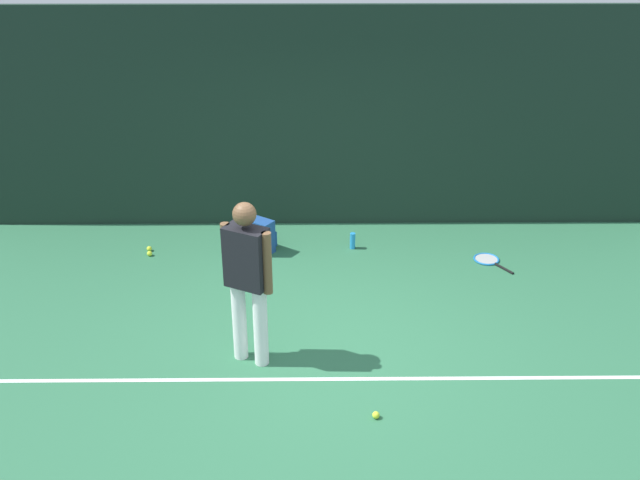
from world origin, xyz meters
The scene contains 10 objects.
ground_plane centered at (0.00, 0.00, 0.00)m, with size 12.00×12.00×0.00m, color #2D6B47.
back_fence centered at (0.00, 3.00, 1.47)m, with size 10.00×0.10×2.93m, color #192D23.
court_line centered at (0.00, -0.59, 0.00)m, with size 9.00×0.05×0.00m, color white.
tennis_player centered at (-0.69, -0.26, 0.97)m, with size 0.48×0.38×1.70m.
tennis_racket centered at (2.12, 1.81, 0.01)m, with size 0.48×0.61×0.03m.
backpack centered at (-0.72, 2.11, 0.21)m, with size 0.37×0.38×0.44m.
tennis_ball_near_player centered at (-2.15, 1.98, 0.03)m, with size 0.07×0.07×0.07m, color #CCE033.
tennis_ball_by_fence centered at (0.48, -1.15, 0.03)m, with size 0.07×0.07×0.07m, color #CCE033.
tennis_ball_mid_court centered at (-2.18, 2.12, 0.03)m, with size 0.07×0.07×0.07m, color #CCE033.
water_bottle centered at (0.44, 2.17, 0.11)m, with size 0.07×0.07×0.22m, color #268CD8.
Camera 1 is at (-0.06, -6.22, 4.28)m, focal length 40.81 mm.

